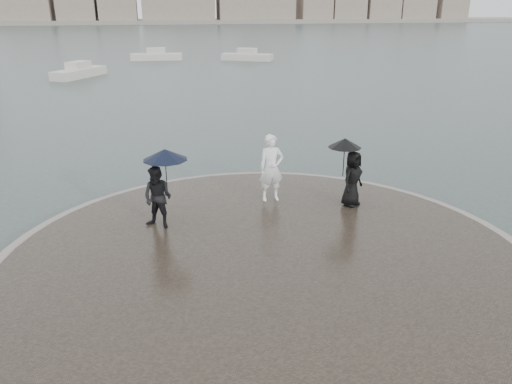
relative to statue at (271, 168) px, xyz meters
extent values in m
plane|color=#2B3835|center=(-0.87, -6.93, -1.34)|extent=(400.00, 400.00, 0.00)
cylinder|color=gray|center=(-0.87, -3.43, -1.18)|extent=(12.50, 12.50, 0.32)
cylinder|color=#2D261E|center=(-0.87, -3.43, -1.16)|extent=(11.90, 11.90, 0.36)
imported|color=white|center=(0.00, 0.00, 0.00)|extent=(0.73, 0.49, 1.95)
imported|color=black|center=(-3.25, -1.30, -0.17)|extent=(0.99, 0.92, 1.62)
cylinder|color=black|center=(-3.00, -1.20, 0.37)|extent=(0.02, 0.02, 0.90)
cone|color=black|center=(-3.00, -1.20, 0.92)|extent=(1.13, 1.13, 0.28)
imported|color=black|center=(2.15, -0.84, -0.18)|extent=(0.92, 0.88, 1.59)
cylinder|color=black|center=(1.90, -0.74, 0.32)|extent=(0.02, 0.02, 0.90)
cone|color=black|center=(1.90, -0.74, 0.84)|extent=(0.94, 0.94, 0.26)
cube|color=gray|center=(-0.87, 156.07, -0.74)|extent=(260.00, 20.00, 1.20)
cube|color=gray|center=(-37.87, 153.07, 4.66)|extent=(12.00, 10.00, 12.00)
cube|color=gray|center=(-24.87, 153.07, 3.66)|extent=(11.00, 10.00, 10.00)
cube|color=gray|center=(-12.87, 153.07, 4.16)|extent=(11.00, 10.00, 11.00)
cube|color=gray|center=(-0.87, 153.07, 3.16)|extent=(10.00, 10.00, 9.00)
cube|color=gray|center=(10.13, 153.07, 4.66)|extent=(12.00, 10.00, 12.00)
cube|color=gray|center=(23.13, 153.07, 3.66)|extent=(11.00, 10.00, 10.00)
cube|color=gray|center=(35.13, 153.07, 5.16)|extent=(13.00, 10.00, 13.00)
cube|color=gray|center=(49.13, 153.07, 3.16)|extent=(10.00, 10.00, 9.00)
cube|color=gray|center=(60.13, 153.07, 4.16)|extent=(11.00, 10.00, 11.00)
cube|color=gray|center=(72.13, 153.07, 3.66)|extent=(11.00, 10.00, 10.00)
cube|color=gray|center=(84.13, 153.07, 4.66)|extent=(12.00, 10.00, 12.00)
cube|color=gray|center=(97.13, 153.07, 3.16)|extent=(10.00, 10.00, 9.00)
cube|color=beige|center=(6.81, 41.81, -1.09)|extent=(5.64, 3.85, 0.90)
cube|color=beige|center=(6.81, 41.81, -0.49)|extent=(2.32, 1.96, 0.90)
cube|color=beige|center=(-2.87, 44.05, -1.09)|extent=(5.55, 1.77, 0.90)
cube|color=beige|center=(-2.87, 44.05, -0.49)|extent=(2.04, 1.26, 0.90)
cube|color=beige|center=(-9.37, 31.32, -1.09)|extent=(4.13, 5.56, 0.90)
cube|color=beige|center=(-9.37, 31.32, -0.49)|extent=(2.04, 2.33, 0.90)
camera|label=1|loc=(-3.08, -13.32, 4.42)|focal=35.00mm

